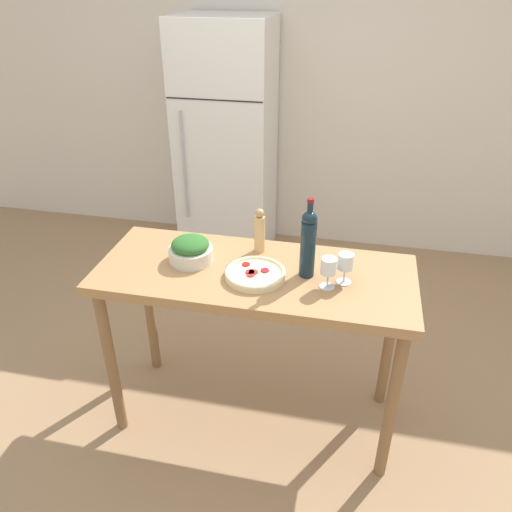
{
  "coord_description": "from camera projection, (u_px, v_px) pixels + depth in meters",
  "views": [
    {
      "loc": [
        0.42,
        -1.92,
        2.15
      ],
      "look_at": [
        0.0,
        0.03,
        0.99
      ],
      "focal_mm": 35.0,
      "sensor_mm": 36.0,
      "label": 1
    }
  ],
  "objects": [
    {
      "name": "homemade_pizza",
      "position": [
        255.0,
        274.0,
        2.25
      ],
      "size": [
        0.28,
        0.28,
        0.04
      ],
      "color": "beige",
      "rests_on": "prep_counter"
    },
    {
      "name": "salad_bowl",
      "position": [
        191.0,
        250.0,
        2.36
      ],
      "size": [
        0.21,
        0.21,
        0.12
      ],
      "color": "silver",
      "rests_on": "prep_counter"
    },
    {
      "name": "wine_glass_near",
      "position": [
        329.0,
        268.0,
        2.14
      ],
      "size": [
        0.07,
        0.07,
        0.15
      ],
      "color": "silver",
      "rests_on": "prep_counter"
    },
    {
      "name": "ground_plane",
      "position": [
        255.0,
        412.0,
        2.78
      ],
      "size": [
        14.0,
        14.0,
        0.0
      ],
      "primitive_type": "plane",
      "color": "#9E7A56"
    },
    {
      "name": "wine_glass_far",
      "position": [
        346.0,
        263.0,
        2.18
      ],
      "size": [
        0.07,
        0.07,
        0.15
      ],
      "color": "silver",
      "rests_on": "prep_counter"
    },
    {
      "name": "wine_bottle",
      "position": [
        308.0,
        242.0,
        2.2
      ],
      "size": [
        0.07,
        0.07,
        0.38
      ],
      "color": "#142833",
      "rests_on": "prep_counter"
    },
    {
      "name": "pepper_mill",
      "position": [
        260.0,
        231.0,
        2.42
      ],
      "size": [
        0.05,
        0.05,
        0.23
      ],
      "color": "tan",
      "rests_on": "prep_counter"
    },
    {
      "name": "refrigerator",
      "position": [
        227.0,
        144.0,
        3.95
      ],
      "size": [
        0.72,
        0.63,
        1.86
      ],
      "color": "white",
      "rests_on": "ground_plane"
    },
    {
      "name": "prep_counter",
      "position": [
        255.0,
        291.0,
        2.37
      ],
      "size": [
        1.48,
        0.61,
        0.93
      ],
      "color": "#A87A4C",
      "rests_on": "ground_plane"
    },
    {
      "name": "wall_back",
      "position": [
        312.0,
        90.0,
        3.95
      ],
      "size": [
        6.4,
        0.06,
        2.6
      ],
      "color": "silver",
      "rests_on": "ground_plane"
    }
  ]
}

